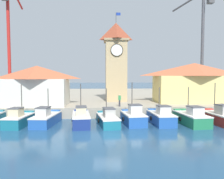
% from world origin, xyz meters
% --- Properties ---
extents(ground_plane, '(300.00, 300.00, 0.00)m').
position_xyz_m(ground_plane, '(0.00, 0.00, 0.00)').
color(ground_plane, navy).
extents(quay_wharf, '(120.00, 40.00, 1.35)m').
position_xyz_m(quay_wharf, '(0.00, 27.89, 0.67)').
color(quay_wharf, '#A89E89').
rests_on(quay_wharf, ground).
extents(fishing_boat_left_outer, '(2.27, 4.64, 4.37)m').
position_xyz_m(fishing_boat_left_outer, '(-9.21, 4.48, 0.72)').
color(fishing_boat_left_outer, '#196B7F').
rests_on(fishing_boat_left_outer, ground).
extents(fishing_boat_left_inner, '(2.49, 5.35, 3.90)m').
position_xyz_m(fishing_boat_left_inner, '(-6.52, 4.91, 0.71)').
color(fishing_boat_left_inner, '#2356A8').
rests_on(fishing_boat_left_inner, ground).
extents(fishing_boat_mid_left, '(2.33, 5.25, 4.45)m').
position_xyz_m(fishing_boat_mid_left, '(-2.70, 4.39, 0.77)').
color(fishing_boat_mid_left, navy).
rests_on(fishing_boat_mid_left, ground).
extents(fishing_boat_center, '(2.59, 5.44, 3.92)m').
position_xyz_m(fishing_boat_center, '(0.16, 4.38, 0.67)').
color(fishing_boat_center, '#196B7F').
rests_on(fishing_boat_center, ground).
extents(fishing_boat_mid_right, '(2.54, 4.44, 4.61)m').
position_xyz_m(fishing_boat_mid_right, '(2.98, 4.56, 0.79)').
color(fishing_boat_mid_right, '#2356A8').
rests_on(fishing_boat_mid_right, ground).
extents(fishing_boat_right_inner, '(2.28, 4.90, 4.02)m').
position_xyz_m(fishing_boat_right_inner, '(6.08, 4.66, 0.77)').
color(fishing_boat_right_inner, '#2356A8').
rests_on(fishing_boat_right_inner, ground).
extents(fishing_boat_right_outer, '(2.59, 5.36, 4.05)m').
position_xyz_m(fishing_boat_right_outer, '(9.31, 4.23, 0.75)').
color(fishing_boat_right_outer, '#237A4C').
rests_on(fishing_boat_right_outer, ground).
extents(fishing_boat_far_right, '(2.37, 5.30, 4.50)m').
position_xyz_m(fishing_boat_far_right, '(12.55, 4.56, 0.76)').
color(fishing_boat_far_right, '#AD2823').
rests_on(fishing_boat_far_right, ground).
extents(clock_tower, '(3.74, 3.74, 13.85)m').
position_xyz_m(clock_tower, '(1.87, 15.63, 7.82)').
color(clock_tower, tan).
rests_on(clock_tower, quay_wharf).
extents(warehouse_left, '(8.42, 5.65, 5.32)m').
position_xyz_m(warehouse_left, '(-9.12, 10.91, 4.08)').
color(warehouse_left, silver).
rests_on(warehouse_left, quay_wharf).
extents(warehouse_right, '(11.92, 5.48, 5.89)m').
position_xyz_m(warehouse_right, '(13.56, 13.30, 4.36)').
color(warehouse_right, '#E5D17A').
rests_on(warehouse_right, quay_wharf).
extents(port_crane_near, '(2.00, 7.97, 21.27)m').
position_xyz_m(port_crane_near, '(-16.88, 21.42, 9.47)').
color(port_crane_near, maroon).
rests_on(port_crane_near, quay_wharf).
extents(port_crane_far, '(5.12, 7.53, 20.13)m').
position_xyz_m(port_crane_far, '(18.04, 20.61, 9.25)').
color(port_crane_far, '#353539').
rests_on(port_crane_far, quay_wharf).
extents(dock_worker_near_tower, '(0.34, 0.22, 1.62)m').
position_xyz_m(dock_worker_near_tower, '(1.87, 9.01, 2.19)').
color(dock_worker_near_tower, '#33333D').
rests_on(dock_worker_near_tower, quay_wharf).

